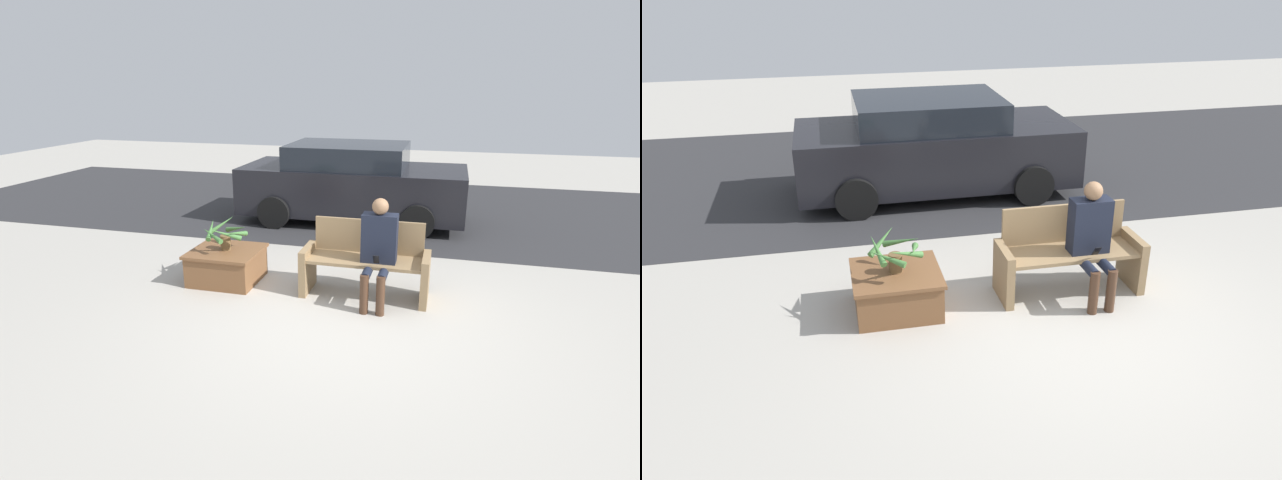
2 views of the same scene
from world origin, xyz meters
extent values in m
plane|color=#ADA89E|center=(0.00, 0.00, 0.00)|extent=(30.00, 30.00, 0.00)
cube|color=#2D2D30|center=(0.00, 5.37, 0.00)|extent=(20.00, 6.00, 0.01)
cube|color=#8C704C|center=(-0.62, 0.68, 0.30)|extent=(0.09, 0.56, 0.60)
cube|color=#8C704C|center=(0.88, 0.68, 0.30)|extent=(0.09, 0.56, 0.60)
cube|color=#8C704C|center=(0.13, 0.68, 0.48)|extent=(1.41, 0.52, 0.04)
cube|color=#8C704C|center=(0.13, 0.94, 0.72)|extent=(1.41, 0.04, 0.44)
cube|color=black|center=(0.31, 0.64, 0.80)|extent=(0.43, 0.22, 0.60)
sphere|color=#8C6647|center=(0.31, 0.62, 1.20)|extent=(0.20, 0.20, 0.20)
cylinder|color=black|center=(0.21, 0.41, 0.44)|extent=(0.11, 0.45, 0.11)
cylinder|color=black|center=(0.40, 0.41, 0.44)|extent=(0.11, 0.45, 0.11)
cylinder|color=#472D1E|center=(0.21, 0.18, 0.24)|extent=(0.10, 0.10, 0.48)
cylinder|color=#472D1E|center=(0.40, 0.18, 0.24)|extent=(0.10, 0.10, 0.48)
cube|color=black|center=(0.31, 0.41, 0.60)|extent=(0.07, 0.09, 0.12)
cube|color=brown|center=(-1.77, 0.71, 0.22)|extent=(0.87, 0.80, 0.44)
cube|color=brown|center=(-1.77, 0.71, 0.42)|extent=(0.92, 0.85, 0.04)
cylinder|color=brown|center=(-1.77, 0.71, 0.55)|extent=(0.14, 0.14, 0.20)
cone|color=#427538|center=(-1.58, 0.67, 0.70)|extent=(0.15, 0.42, 0.18)
cone|color=#427538|center=(-1.68, 0.88, 0.70)|extent=(0.40, 0.25, 0.18)
cone|color=#427538|center=(-1.89, 0.84, 0.75)|extent=(0.34, 0.31, 0.26)
cone|color=#427538|center=(-1.95, 0.66, 0.73)|extent=(0.17, 0.41, 0.23)
cone|color=#427538|center=(-1.87, 0.54, 0.69)|extent=(0.39, 0.27, 0.16)
cone|color=#427538|center=(-1.68, 0.54, 0.72)|extent=(0.39, 0.26, 0.21)
cube|color=black|center=(-0.71, 4.18, 0.63)|extent=(4.20, 1.80, 0.86)
cube|color=black|center=(-0.81, 4.18, 1.27)|extent=(2.18, 1.66, 0.43)
cylinder|color=black|center=(0.59, 3.28, 0.30)|extent=(0.60, 0.18, 0.60)
cylinder|color=black|center=(0.59, 5.08, 0.30)|extent=(0.60, 0.18, 0.60)
cylinder|color=black|center=(-2.01, 3.28, 0.30)|extent=(0.60, 0.18, 0.60)
cylinder|color=black|center=(-2.01, 5.08, 0.30)|extent=(0.60, 0.18, 0.60)
camera|label=1|loc=(1.07, -5.12, 2.62)|focal=28.00mm
camera|label=2|loc=(-2.34, -5.01, 3.43)|focal=35.00mm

